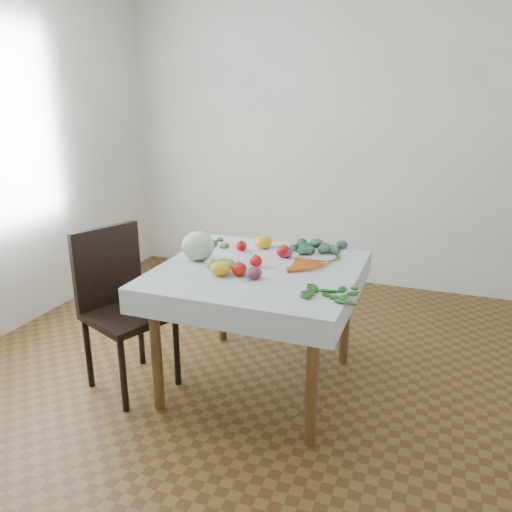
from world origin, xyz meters
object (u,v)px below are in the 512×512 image
at_px(table, 259,284).
at_px(chair, 120,298).
at_px(cabbage, 198,246).
at_px(heirloom_back, 263,242).
at_px(carrot_bunch, 312,265).

bearing_deg(table, chair, -161.97).
height_order(cabbage, heirloom_back, cabbage).
relative_size(chair, heirloom_back, 8.31).
xyz_separation_m(heirloom_back, carrot_bunch, (0.40, -0.27, -0.02)).
height_order(table, cabbage, cabbage).
xyz_separation_m(chair, carrot_bunch, (1.07, 0.36, 0.22)).
xyz_separation_m(table, carrot_bunch, (0.29, 0.11, 0.12)).
distance_m(chair, heirloom_back, 0.96).
bearing_deg(carrot_bunch, heirloom_back, 145.66).
relative_size(table, carrot_bunch, 3.90).
relative_size(cabbage, heirloom_back, 1.67).
relative_size(table, cabbage, 5.15).
distance_m(cabbage, carrot_bunch, 0.69).
relative_size(table, heirloom_back, 8.58).
height_order(chair, heirloom_back, chair).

